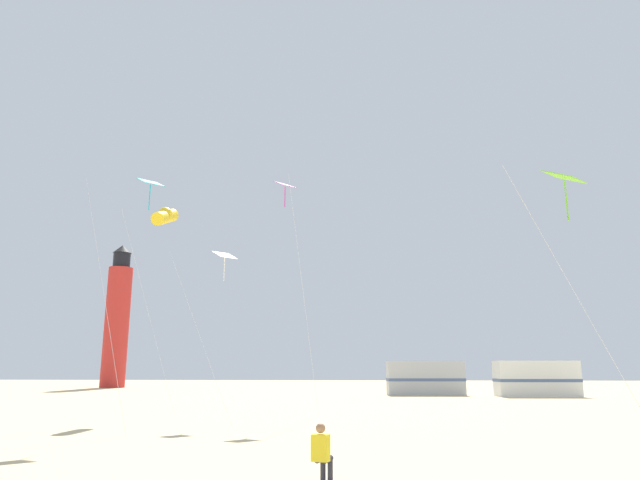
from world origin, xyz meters
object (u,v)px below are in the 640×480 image
(rv_van_silver, at_px, (425,378))
(kite_diamond_white, at_px, (223,261))
(kite_flyer_standing, at_px, (322,451))
(lighthouse_distant, at_px, (117,319))
(rv_van_white, at_px, (536,379))
(kite_diamond_cyan, at_px, (147,191))
(kite_tube_gold, at_px, (165,216))
(kite_diamond_lime, at_px, (565,186))
(kite_diamond_magenta, at_px, (287,195))

(rv_van_silver, bearing_deg, kite_diamond_white, -118.30)
(kite_flyer_standing, xyz_separation_m, lighthouse_distant, (-27.88, 53.61, 7.22))
(rv_van_white, bearing_deg, rv_van_silver, 164.43)
(rv_van_white, bearing_deg, kite_diamond_white, -134.27)
(kite_diamond_cyan, xyz_separation_m, rv_van_white, (22.74, 26.61, -7.93))
(kite_tube_gold, bearing_deg, lighthouse_distant, 116.36)
(lighthouse_distant, distance_m, rv_van_white, 46.67)
(kite_diamond_white, relative_size, kite_diamond_cyan, 0.76)
(kite_flyer_standing, xyz_separation_m, kite_diamond_lime, (6.30, 2.61, 6.36))
(kite_diamond_white, distance_m, kite_diamond_magenta, 5.18)
(kite_diamond_white, height_order, kite_diamond_cyan, kite_diamond_cyan)
(kite_tube_gold, bearing_deg, kite_diamond_magenta, -8.56)
(kite_diamond_white, bearing_deg, rv_van_silver, 64.82)
(kite_diamond_lime, xyz_separation_m, kite_diamond_cyan, (-14.12, 6.95, 2.35))
(kite_tube_gold, relative_size, kite_diamond_magenta, 0.93)
(kite_diamond_lime, bearing_deg, kite_flyer_standing, -157.48)
(kite_diamond_white, xyz_separation_m, rv_van_silver, (11.71, 24.90, -5.69))
(kite_diamond_magenta, distance_m, rv_van_silver, 26.18)
(kite_flyer_standing, xyz_separation_m, kite_diamond_magenta, (-2.86, 15.55, 10.32))
(kite_flyer_standing, distance_m, kite_diamond_lime, 9.32)
(kite_flyer_standing, bearing_deg, rv_van_silver, -81.92)
(kite_diamond_magenta, height_order, rv_van_silver, kite_diamond_magenta)
(kite_diamond_white, bearing_deg, lighthouse_distant, 119.06)
(kite_flyer_standing, distance_m, kite_diamond_cyan, 15.11)
(kite_flyer_standing, xyz_separation_m, kite_diamond_cyan, (-7.82, 9.56, 8.71))
(kite_diamond_lime, relative_size, kite_tube_gold, 0.68)
(kite_flyer_standing, distance_m, rv_van_silver, 38.68)
(kite_flyer_standing, relative_size, lighthouse_distant, 0.07)
(lighthouse_distant, bearing_deg, rv_van_silver, -24.35)
(kite_flyer_standing, xyz_separation_m, rv_van_silver, (6.25, 38.17, 0.78))
(kite_flyer_standing, relative_size, kite_diamond_lime, 0.16)
(kite_tube_gold, distance_m, kite_diamond_cyan, 7.25)
(kite_tube_gold, relative_size, lighthouse_distant, 0.65)
(kite_tube_gold, relative_size, rv_van_silver, 1.66)
(kite_diamond_magenta, xyz_separation_m, lighthouse_distant, (-25.02, 38.06, -3.09))
(kite_diamond_lime, xyz_separation_m, kite_diamond_magenta, (-9.16, 12.94, 3.96))
(kite_diamond_magenta, distance_m, kite_diamond_cyan, 7.95)
(kite_tube_gold, xyz_separation_m, rv_van_silver, (15.76, 21.61, -8.78))
(kite_tube_gold, relative_size, rv_van_white, 1.66)
(kite_tube_gold, height_order, rv_van_silver, kite_tube_gold)
(lighthouse_distant, xyz_separation_m, rv_van_white, (42.80, -17.44, -6.45))
(lighthouse_distant, bearing_deg, rv_van_white, -22.17)
(kite_flyer_standing, xyz_separation_m, kite_diamond_white, (-5.46, 13.27, 6.47))
(kite_tube_gold, relative_size, kite_diamond_cyan, 1.09)
(kite_diamond_cyan, distance_m, rv_van_white, 35.89)
(kite_tube_gold, xyz_separation_m, rv_van_white, (24.44, 19.61, -8.78))
(kite_diamond_lime, height_order, kite_diamond_white, kite_diamond_white)
(kite_diamond_cyan, bearing_deg, kite_flyer_standing, -50.71)
(kite_flyer_standing, bearing_deg, lighthouse_distant, -45.15)
(kite_diamond_lime, bearing_deg, kite_diamond_cyan, 153.80)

